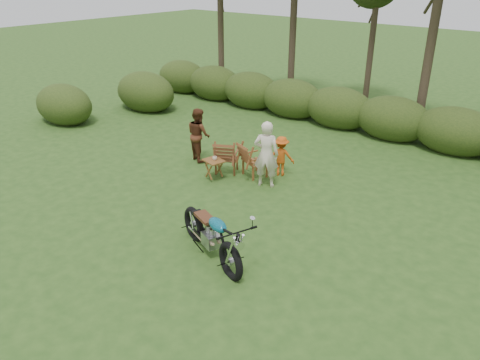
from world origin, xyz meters
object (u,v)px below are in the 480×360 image
Objects in this scene: lawn_chair_right at (255,175)px; cup at (215,158)px; child at (280,175)px; adult_a at (265,186)px; motorcycle at (211,255)px; adult_b at (200,159)px; side_table at (214,170)px; lawn_chair_left at (227,172)px.

cup reaches higher than lawn_chair_right.
child is at bearing -116.57° from lawn_chair_right.
motorcycle is at bearing 84.04° from adult_a.
lawn_chair_right is at bearing -155.49° from adult_b.
adult_b is 1.40× the size of child.
adult_b reaches higher than side_table.
motorcycle is 3.93× the size of side_table.
adult_b is (-1.30, 0.78, -0.28)m from side_table.
adult_b is at bearing 148.96° from side_table.
cup is at bearing 68.70° from lawn_chair_left.
child is at bearing -177.61° from lawn_chair_left.
lawn_chair_left is at bearing 6.00° from child.
motorcycle is 2.31× the size of lawn_chair_right.
lawn_chair_left is at bearing 41.55° from lawn_chair_right.
lawn_chair_left is 7.73× the size of cup.
cup reaches higher than child.
adult_a reaches higher than motorcycle.
adult_a is (-1.10, 3.29, 0.00)m from motorcycle.
adult_a is at bearing 70.63° from child.
cup reaches higher than motorcycle.
child is (1.20, 1.37, -0.61)m from cup.
child is (-0.10, 0.82, 0.00)m from adult_a.
lawn_chair_right is 1.26m from cup.
adult_a reaches higher than child.
adult_b is (-2.61, 0.22, 0.00)m from adult_a.
motorcycle is 4.28m from child.
cup is 1.92m from child.
cup is (-0.68, -0.87, 0.61)m from lawn_chair_right.
adult_b is at bearing 150.11° from cup.
motorcycle reaches higher than child.
lawn_chair_left is (-2.48, 3.31, 0.00)m from motorcycle.
adult_b is at bearing 22.98° from lawn_chair_right.
adult_b reaches higher than lawn_chair_right.
side_table is 1.45m from adult_a.
adult_b reaches higher than cup.
side_table is at bearing -119.42° from cup.
lawn_chair_left is 0.54× the size of adult_a.
cup is (-2.39, 2.75, 0.61)m from motorcycle.
side_table is (0.07, -0.59, 0.28)m from lawn_chair_left.
lawn_chair_left is 0.66m from side_table.
adult_a is (1.31, 0.57, -0.28)m from side_table.
lawn_chair_left is 1.38m from adult_a.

